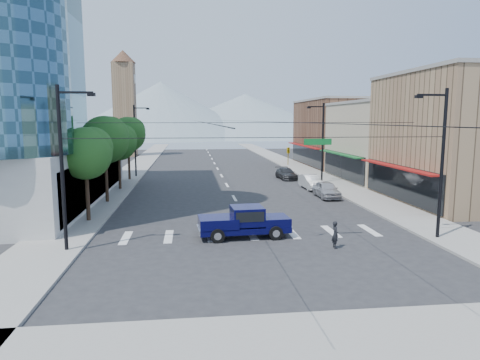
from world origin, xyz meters
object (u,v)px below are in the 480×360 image
at_px(parked_car_mid, 311,182).
at_px(parked_car_far, 286,174).
at_px(pedestrian, 335,235).
at_px(parked_car_near, 327,190).
at_px(pickup_truck, 244,221).

bearing_deg(parked_car_mid, parked_car_far, 94.57).
relative_size(pedestrian, parked_car_near, 0.35).
bearing_deg(parked_car_near, parked_car_far, 94.39).
relative_size(pickup_truck, parked_car_near, 1.30).
distance_m(parked_car_mid, parked_car_far, 7.76).
bearing_deg(pickup_truck, parked_car_near, 49.65).
bearing_deg(parked_car_near, pedestrian, -106.14).
bearing_deg(pedestrian, parked_car_near, -16.85).
relative_size(pickup_truck, parked_car_far, 1.26).
distance_m(pickup_truck, parked_car_mid, 19.77).
relative_size(pedestrian, parked_car_mid, 0.35).
bearing_deg(parked_car_far, parked_car_mid, -87.03).
bearing_deg(pickup_truck, parked_car_far, 68.03).
height_order(pickup_truck, pedestrian, pickup_truck).
distance_m(pickup_truck, pedestrian, 5.63).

